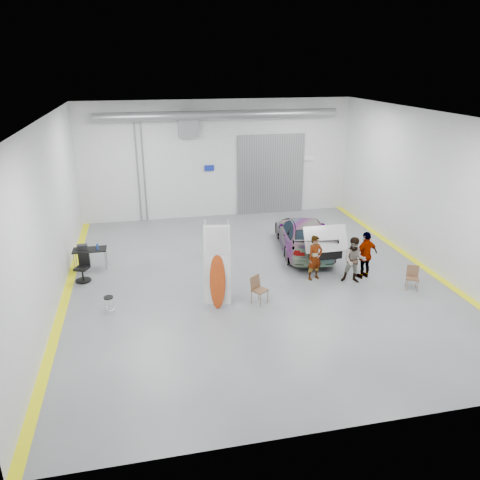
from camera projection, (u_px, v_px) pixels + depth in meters
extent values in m
plane|color=slate|center=(255.00, 278.00, 17.78)|extent=(16.00, 16.00, 0.00)
cube|color=silver|center=(49.00, 215.00, 15.34)|extent=(0.02, 16.00, 6.00)
cube|color=silver|center=(431.00, 192.00, 18.09)|extent=(0.02, 16.00, 6.00)
cube|color=silver|center=(218.00, 160.00, 24.02)|extent=(14.00, 0.02, 6.00)
cube|color=silver|center=(352.00, 311.00, 9.41)|extent=(14.00, 0.02, 6.00)
cube|color=white|center=(257.00, 116.00, 15.64)|extent=(14.00, 16.00, 0.02)
cube|color=gray|center=(271.00, 175.00, 24.82)|extent=(3.60, 0.12, 4.20)
cube|color=gray|center=(188.00, 125.00, 23.01)|extent=(1.00, 0.50, 1.20)
cylinder|color=gray|center=(220.00, 115.00, 22.65)|extent=(11.90, 0.44, 0.44)
cube|color=#122495|center=(209.00, 168.00, 23.99)|extent=(0.50, 0.04, 0.30)
cube|color=white|center=(307.00, 158.00, 24.93)|extent=(0.70, 0.04, 0.25)
cylinder|color=gray|center=(144.00, 173.00, 23.38)|extent=(0.08, 0.08, 5.00)
cylinder|color=gray|center=(138.00, 173.00, 23.32)|extent=(0.08, 0.08, 5.00)
cube|color=yellow|center=(66.00, 296.00, 16.43)|extent=(0.30, 16.00, 0.01)
cube|color=yellow|center=(417.00, 263.00, 19.13)|extent=(0.30, 16.00, 0.01)
imported|color=silver|center=(304.00, 235.00, 20.16)|extent=(2.82, 5.29, 1.46)
imported|color=#906F4E|center=(315.00, 258.00, 17.43)|extent=(0.72, 0.58, 1.73)
imported|color=#436A7B|center=(354.00, 260.00, 17.18)|extent=(1.05, 0.94, 1.76)
imported|color=brown|center=(366.00, 255.00, 17.54)|extent=(1.15, 0.70, 1.84)
cube|color=white|center=(219.00, 279.00, 15.36)|extent=(0.86, 0.20, 1.85)
ellipsoid|color=#D55612|center=(219.00, 281.00, 15.31)|extent=(0.55, 0.34, 1.95)
cube|color=white|center=(218.00, 240.00, 14.85)|extent=(0.83, 0.20, 0.98)
cylinder|color=white|center=(208.00, 265.00, 15.11)|extent=(0.02, 0.02, 3.09)
cylinder|color=white|center=(229.00, 264.00, 15.25)|extent=(0.02, 0.02, 3.09)
cube|color=brown|center=(260.00, 290.00, 15.77)|extent=(0.63, 0.62, 0.04)
cube|color=brown|center=(258.00, 281.00, 15.87)|extent=(0.42, 0.35, 0.44)
cube|color=brown|center=(413.00, 278.00, 16.75)|extent=(0.54, 0.53, 0.04)
cube|color=brown|center=(411.00, 270.00, 16.84)|extent=(0.41, 0.25, 0.40)
cylinder|color=black|center=(108.00, 297.00, 15.04)|extent=(0.30, 0.30, 0.04)
torus|color=silver|center=(110.00, 309.00, 15.18)|extent=(0.32, 0.32, 0.02)
cylinder|color=gray|center=(74.00, 263.00, 18.15)|extent=(0.03, 0.03, 0.77)
cylinder|color=gray|center=(106.00, 261.00, 18.38)|extent=(0.03, 0.03, 0.77)
cylinder|color=gray|center=(76.00, 258.00, 18.64)|extent=(0.03, 0.03, 0.77)
cylinder|color=gray|center=(106.00, 255.00, 18.87)|extent=(0.03, 0.03, 0.77)
cube|color=black|center=(90.00, 250.00, 18.37)|extent=(1.30, 0.66, 0.04)
cylinder|color=#1B43A4|center=(97.00, 247.00, 18.28)|extent=(0.09, 0.09, 0.24)
cube|color=black|center=(82.00, 247.00, 18.32)|extent=(0.38, 0.24, 0.19)
cylinder|color=black|center=(83.00, 280.00, 17.51)|extent=(0.58, 0.58, 0.04)
cylinder|color=black|center=(83.00, 274.00, 17.43)|extent=(0.06, 0.06, 0.49)
cube|color=black|center=(82.00, 268.00, 17.34)|extent=(0.63, 0.63, 0.07)
cube|color=black|center=(81.00, 258.00, 17.43)|extent=(0.44, 0.24, 0.51)
cube|color=silver|center=(325.00, 236.00, 17.83)|extent=(1.70, 1.03, 0.04)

